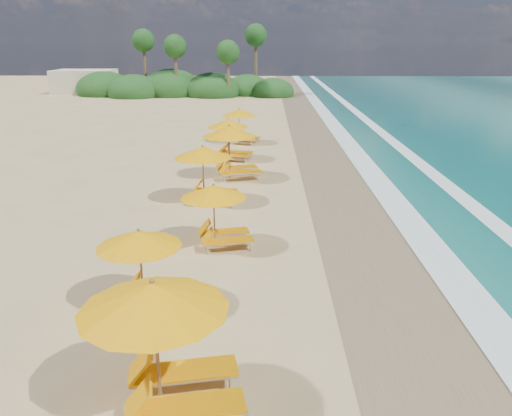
% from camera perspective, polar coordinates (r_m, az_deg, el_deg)
% --- Properties ---
extents(ground, '(160.00, 160.00, 0.00)m').
position_cam_1_polar(ground, '(16.37, 0.00, -3.99)').
color(ground, tan).
rests_on(ground, ground).
extents(wet_sand, '(4.00, 160.00, 0.01)m').
position_cam_1_polar(wet_sand, '(16.78, 13.82, -3.96)').
color(wet_sand, '#887151').
rests_on(wet_sand, ground).
extents(surf_foam, '(4.00, 160.00, 0.01)m').
position_cam_1_polar(surf_foam, '(17.56, 22.47, -3.78)').
color(surf_foam, white).
rests_on(surf_foam, ground).
extents(station_2, '(3.11, 2.98, 2.58)m').
position_cam_1_polar(station_2, '(8.96, -9.89, -14.27)').
color(station_2, olive).
rests_on(station_2, ground).
extents(station_3, '(2.35, 2.20, 2.07)m').
position_cam_1_polar(station_3, '(12.42, -12.13, -6.17)').
color(station_3, olive).
rests_on(station_3, ground).
extents(station_4, '(2.56, 2.47, 2.09)m').
position_cam_1_polar(station_4, '(15.78, -4.18, -0.38)').
color(station_4, olive).
rests_on(station_4, ground).
extents(station_5, '(2.60, 2.41, 2.35)m').
position_cam_1_polar(station_5, '(20.20, -5.47, 4.23)').
color(station_5, olive).
rests_on(station_5, ground).
extents(station_6, '(3.17, 3.07, 2.56)m').
position_cam_1_polar(station_6, '(23.79, -2.55, 6.74)').
color(station_6, olive).
rests_on(station_6, ground).
extents(station_7, '(2.77, 2.67, 2.28)m').
position_cam_1_polar(station_7, '(27.65, -2.80, 8.05)').
color(station_7, olive).
rests_on(station_7, ground).
extents(station_8, '(2.82, 2.76, 2.21)m').
position_cam_1_polar(station_8, '(32.23, -1.62, 9.49)').
color(station_8, olive).
rests_on(station_8, ground).
extents(treeline, '(25.80, 8.80, 9.74)m').
position_cam_1_polar(treeline, '(61.73, -8.61, 13.36)').
color(treeline, '#163D14').
rests_on(treeline, ground).
extents(beach_building, '(7.00, 5.00, 2.80)m').
position_cam_1_polar(beach_building, '(67.13, -18.75, 13.36)').
color(beach_building, beige).
rests_on(beach_building, ground).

